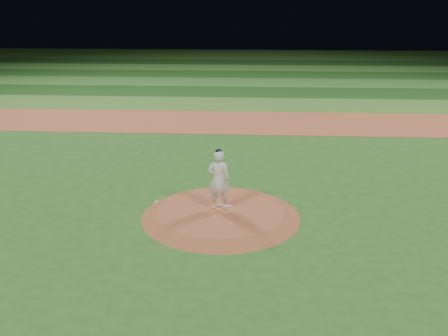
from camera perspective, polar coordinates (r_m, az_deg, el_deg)
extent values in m
plane|color=#2A5E1E|center=(17.44, -0.39, -5.54)|extent=(120.00, 120.00, 0.00)
cube|color=#A55433|center=(30.72, 1.34, 5.27)|extent=(70.00, 6.00, 0.02)
cube|color=#40732A|center=(36.09, 1.67, 7.31)|extent=(70.00, 5.00, 0.02)
cube|color=#194817|center=(41.00, 1.89, 8.69)|extent=(70.00, 5.00, 0.02)
cube|color=#31752A|center=(45.93, 2.07, 9.78)|extent=(70.00, 5.00, 0.02)
cube|color=#1C4E19|center=(50.87, 2.22, 10.66)|extent=(70.00, 5.00, 0.02)
cube|color=#38772B|center=(55.83, 2.34, 11.38)|extent=(70.00, 5.00, 0.02)
cube|color=#194215|center=(60.79, 2.44, 11.98)|extent=(70.00, 5.00, 0.02)
cone|color=#9F5431|center=(17.39, -0.39, -5.17)|extent=(5.50, 5.50, 0.25)
cube|color=silver|center=(17.63, 0.09, -4.33)|extent=(0.58, 0.25, 0.03)
ellipsoid|color=white|center=(18.07, -7.75, -3.85)|extent=(0.12, 0.12, 0.06)
imported|color=white|center=(17.03, -0.62, -1.41)|extent=(0.80, 0.55, 2.11)
ellipsoid|color=black|center=(16.70, -0.63, 1.94)|extent=(0.22, 0.22, 0.15)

